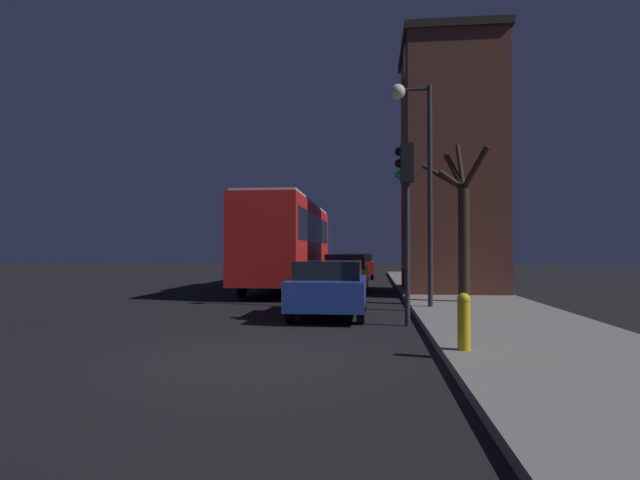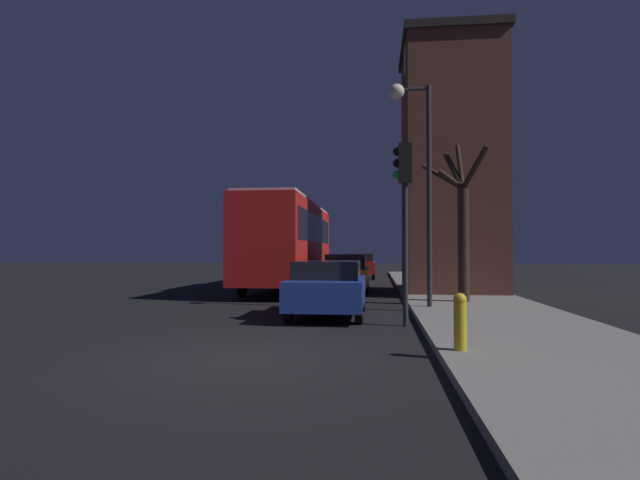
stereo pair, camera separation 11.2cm
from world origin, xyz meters
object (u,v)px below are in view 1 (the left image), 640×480
at_px(bare_tree, 462,221).
at_px(bus, 289,238).
at_px(car_mid_lane, 346,272).
at_px(car_far_lane, 359,265).
at_px(streetlamp, 416,150).
at_px(car_near_lane, 329,287).
at_px(traffic_light, 406,195).
at_px(fire_hydrant, 464,320).

distance_m(bare_tree, bus, 8.88).
bearing_deg(bus, car_mid_lane, -17.54).
relative_size(bus, car_far_lane, 3.11).
bearing_deg(streetlamp, car_mid_lane, 108.95).
height_order(car_near_lane, car_far_lane, car_far_lane).
bearing_deg(traffic_light, fire_hydrant, -78.68).
height_order(bus, car_near_lane, bus).
height_order(traffic_light, bus, traffic_light).
distance_m(streetlamp, bare_tree, 2.98).
bearing_deg(car_near_lane, car_mid_lane, 89.89).
height_order(car_near_lane, fire_hydrant, car_near_lane).
distance_m(traffic_light, fire_hydrant, 4.22).
xyz_separation_m(car_far_lane, fire_hydrant, (2.29, -22.64, -0.20)).
xyz_separation_m(streetlamp, bare_tree, (1.55, 1.67, -1.92)).
distance_m(bare_tree, car_far_lane, 15.31).
distance_m(car_near_lane, car_far_lane, 17.80).
bearing_deg(streetlamp, bus, 122.82).
relative_size(traffic_light, car_far_lane, 1.10).
bearing_deg(car_far_lane, traffic_light, -85.23).
distance_m(car_far_lane, fire_hydrant, 22.76).
xyz_separation_m(streetlamp, car_near_lane, (-2.38, -1.36, -3.82)).
xyz_separation_m(car_near_lane, fire_hydrant, (2.56, -4.85, -0.14)).
bearing_deg(car_far_lane, fire_hydrant, -84.23).
height_order(car_far_lane, fire_hydrant, car_far_lane).
bearing_deg(bus, car_near_lane, -74.06).
bearing_deg(fire_hydrant, streetlamp, 91.74).
xyz_separation_m(car_mid_lane, fire_hydrant, (2.55, -13.08, -0.19)).
xyz_separation_m(traffic_light, bus, (-4.47, 10.50, -0.73)).
height_order(streetlamp, car_mid_lane, streetlamp).
height_order(car_mid_lane, fire_hydrant, car_mid_lane).
bearing_deg(streetlamp, car_near_lane, -150.14).
xyz_separation_m(bare_tree, fire_hydrant, (-1.36, -7.88, -2.03)).
bearing_deg(streetlamp, fire_hydrant, -88.26).
xyz_separation_m(bus, car_near_lane, (2.59, -9.06, -1.52)).
relative_size(bus, fire_hydrant, 13.08).
bearing_deg(streetlamp, traffic_light, -100.02).
relative_size(car_far_lane, fire_hydrant, 4.21).
height_order(streetlamp, bus, streetlamp).
xyz_separation_m(traffic_light, car_mid_lane, (-1.87, 9.67, -2.19)).
height_order(bare_tree, car_far_lane, bare_tree).
distance_m(streetlamp, car_mid_lane, 8.19).
relative_size(bare_tree, car_far_lane, 1.34).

